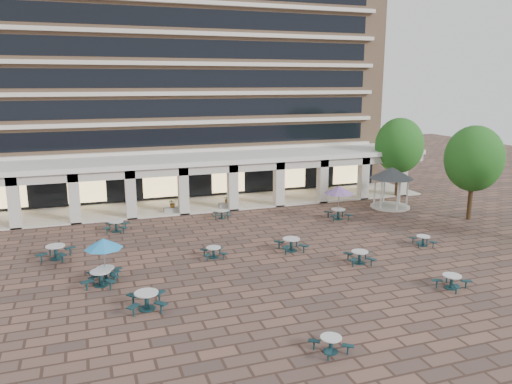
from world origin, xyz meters
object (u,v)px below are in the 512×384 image
Objects in this scene: picnic_table_0 at (147,299)px; picnic_table_1 at (331,343)px; planter_right at (228,203)px; picnic_table_2 at (452,280)px; gazebo at (392,178)px; planter_left at (173,207)px.

picnic_table_0 reaches higher than picnic_table_1.
picnic_table_2 is at bearing -72.01° from planter_right.
gazebo is at bearing 43.51° from picnic_table_2.
picnic_table_0 is 26.26m from gazebo.
picnic_table_1 is at bearing 178.93° from picnic_table_2.
planter_right reaches higher than picnic_table_2.
planter_left reaches higher than picnic_table_1.
planter_right is (2.45, 23.90, 0.08)m from picnic_table_1.
gazebo reaches higher than planter_right.
picnic_table_2 is 1.34× the size of planter_right.
planter_right is at bearing 67.37° from picnic_table_0.
picnic_table_0 is 1.02× the size of picnic_table_2.
picnic_table_1 is 24.01m from planter_left.
planter_left is (-11.32, 20.25, 0.08)m from picnic_table_2.
picnic_table_2 is 23.20m from planter_left.
planter_right is at bearing 74.15° from picnic_table_1.
picnic_table_0 is at bearing -117.25° from planter_right.
planter_left is at bearing 85.47° from picnic_table_1.
picnic_table_2 is at bearing 12.02° from picnic_table_1.
gazebo reaches higher than picnic_table_0.
planter_left is at bearing 80.89° from picnic_table_0.
planter_left reaches higher than planter_right.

